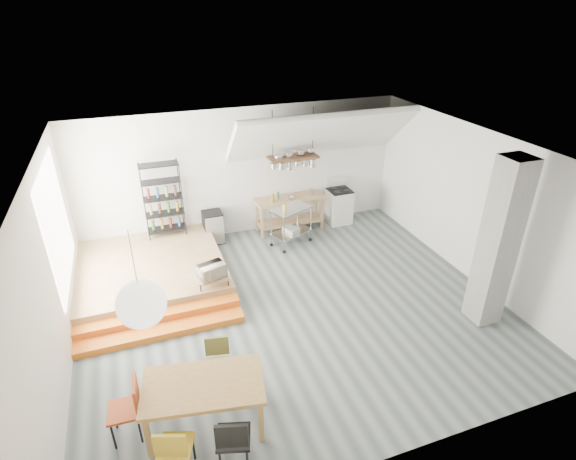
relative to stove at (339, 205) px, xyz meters
name	(u,v)px	position (x,y,z in m)	size (l,w,h in m)	color
floor	(292,307)	(-2.50, -3.16, -0.48)	(8.00, 8.00, 0.00)	#4C5759
wall_back	(243,173)	(-2.50, 0.34, 1.12)	(8.00, 0.04, 3.20)	silver
wall_left	(50,278)	(-6.50, -3.16, 1.12)	(0.04, 7.00, 3.20)	silver
wall_right	(472,205)	(1.50, -3.16, 1.12)	(0.04, 7.00, 3.20)	silver
ceiling	(293,151)	(-2.50, -3.16, 2.72)	(8.00, 7.00, 0.02)	white
slope_ceiling	(321,134)	(-0.70, -0.26, 2.07)	(4.40, 1.80, 0.15)	white
window_pane	(57,225)	(-6.48, -1.66, 1.32)	(0.02, 2.50, 2.20)	white
platform	(152,270)	(-5.00, -1.16, -0.28)	(3.00, 3.00, 0.40)	olive
step_lower	(162,331)	(-5.00, -3.11, -0.41)	(3.00, 0.35, 0.13)	orange
step_upper	(160,317)	(-5.00, -2.76, -0.35)	(3.00, 0.35, 0.27)	orange
concrete_column	(498,244)	(0.80, -4.66, 1.12)	(0.50, 0.50, 3.20)	gray
kitchen_counter	(290,208)	(-1.40, -0.01, 0.15)	(1.80, 0.60, 0.91)	olive
stove	(339,205)	(0.00, 0.00, 0.00)	(0.60, 0.60, 1.18)	white
pot_rack	(294,160)	(-1.37, -0.23, 1.50)	(1.20, 0.50, 1.43)	#432B1B
wire_shelving	(163,199)	(-4.50, 0.04, 0.85)	(0.88, 0.38, 1.80)	black
microwave_shelf	(213,278)	(-3.90, -2.41, 0.07)	(0.60, 0.40, 0.16)	olive
paper_lantern	(141,304)	(-5.19, -5.19, 1.72)	(0.60, 0.60, 0.60)	white
dining_table	(203,389)	(-4.60, -5.29, 0.22)	(1.78, 1.20, 0.78)	olive
chair_mustard	(174,448)	(-5.10, -5.96, 0.06)	(0.53, 0.53, 0.91)	#B8921F
chair_black	(233,438)	(-4.38, -6.09, 0.08)	(0.53, 0.53, 0.93)	black
chair_olive	(218,359)	(-4.26, -4.60, 0.02)	(0.45, 0.45, 0.85)	olive
chair_red	(129,405)	(-5.58, -5.11, 0.08)	(0.46, 0.46, 0.94)	#B14219
rolling_cart	(291,221)	(-1.63, -0.72, 0.14)	(1.09, 0.87, 0.96)	silver
mini_fridge	(213,227)	(-3.40, 0.04, -0.08)	(0.47, 0.47, 0.80)	black
microwave	(212,271)	(-3.90, -2.41, 0.23)	(0.51, 0.34, 0.28)	beige
bowl	(289,198)	(-1.43, -0.06, 0.46)	(0.22, 0.22, 0.05)	silver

